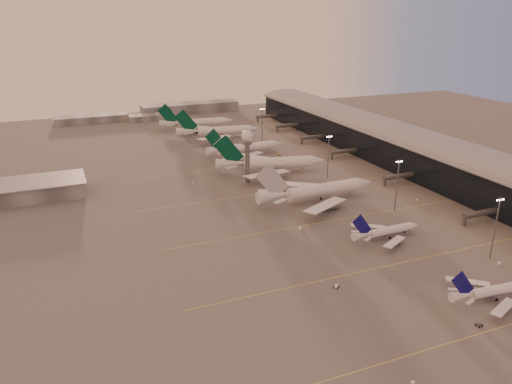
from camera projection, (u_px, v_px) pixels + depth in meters
name	position (u px, v px, depth m)	size (l,w,h in m)	color
ground	(362.00, 288.00, 171.03)	(700.00, 700.00, 0.00)	#5E5B5C
taxiway_markings	(349.00, 217.00, 230.46)	(180.00, 185.25, 0.02)	#E3DD50
terminal	(411.00, 150.00, 301.83)	(57.00, 362.00, 23.04)	black
radar_tower	(247.00, 146.00, 269.94)	(6.40, 6.40, 31.10)	#575A5F
mast_a	(496.00, 226.00, 187.18)	(3.60, 0.56, 25.00)	#575A5F
mast_b	(397.00, 183.00, 233.88)	(3.60, 0.56, 25.00)	#575A5F
mast_c	(328.00, 155.00, 279.87)	(3.60, 0.56, 25.00)	#575A5F
mast_d	(262.00, 124.00, 357.35)	(3.60, 0.56, 25.00)	#575A5F
distant_horizon	(162.00, 111.00, 453.13)	(165.00, 37.50, 9.00)	#5A5C61
narrowbody_near	(492.00, 293.00, 163.51)	(32.71, 26.01, 12.78)	white
narrowbody_mid	(386.00, 233.00, 207.70)	(34.12, 27.23, 13.33)	white
widebody_white	(317.00, 193.00, 248.53)	(65.69, 52.58, 23.10)	white
greentail_a	(271.00, 165.00, 292.92)	(64.77, 51.74, 23.87)	white
greentail_b	(246.00, 150.00, 328.60)	(55.67, 44.81, 20.22)	white
greentail_c	(219.00, 133.00, 372.74)	(63.04, 50.57, 22.99)	white
greentail_d	(197.00, 124.00, 401.52)	(60.15, 48.39, 21.85)	white
gsv_truck_a	(413.00, 381.00, 126.74)	(5.11, 4.46, 2.03)	white
gsv_tug_near	(479.00, 325.00, 150.23)	(2.74, 3.97, 1.05)	#505255
gsv_catering_a	(500.00, 260.00, 186.21)	(5.74, 4.25, 4.31)	white
gsv_tug_mid	(336.00, 287.00, 171.00)	(4.31, 4.45, 1.11)	white
gsv_truck_b	(396.00, 226.00, 218.32)	(5.83, 2.81, 2.26)	white
gsv_truck_c	(301.00, 227.00, 216.64)	(6.14, 4.96, 2.39)	white
gsv_catering_b	(418.00, 197.00, 249.62)	(4.78, 3.15, 3.61)	white
gsv_tug_far	(291.00, 183.00, 275.27)	(2.15, 3.21, 0.86)	white
gsv_truck_d	(193.00, 182.00, 274.93)	(2.33, 5.07, 1.98)	white
gsv_tug_hangar	(279.00, 155.00, 328.24)	(4.09, 3.29, 1.01)	yellow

